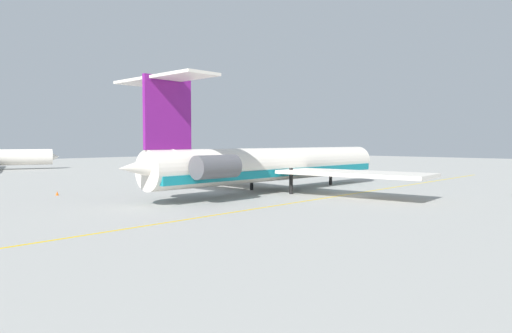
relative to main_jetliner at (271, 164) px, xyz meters
The scene contains 5 objects.
ground 11.28m from the main_jetliner, 70.27° to the right, with size 307.75×307.75×0.00m, color #9E9E99.
main_jetliner is the anchor object (origin of this frame).
airliner_mid_right 81.19m from the main_jetliner, 53.95° to the left, with size 30.82×30.61×9.21m.
safety_cone_nose 27.79m from the main_jetliner, 141.51° to the left, with size 0.40×0.40×0.55m, color #EA590F.
taxiway_centreline 10.16m from the main_jetliner, 81.84° to the right, with size 103.87×0.36×0.01m, color gold.
Camera 1 is at (-51.36, -31.42, 6.82)m, focal length 32.85 mm.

